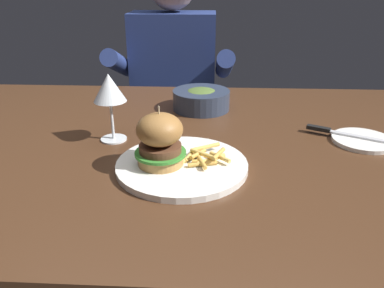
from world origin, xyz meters
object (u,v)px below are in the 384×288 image
(main_plate, at_px, (182,165))
(burger_sandwich, at_px, (160,139))
(bread_plate, at_px, (363,140))
(table_knife, at_px, (342,133))
(diner_person, at_px, (174,108))
(wine_glass, at_px, (109,90))
(soup_bowl, at_px, (201,99))

(main_plate, xyz_separation_m, burger_sandwich, (-0.04, -0.01, 0.06))
(bread_plate, height_order, table_knife, table_knife)
(bread_plate, distance_m, diner_person, 0.95)
(table_knife, bearing_deg, bread_plate, -27.11)
(table_knife, xyz_separation_m, diner_person, (-0.50, 0.74, -0.19))
(wine_glass, xyz_separation_m, table_knife, (0.58, 0.04, -0.12))
(table_knife, height_order, diner_person, diner_person)
(soup_bowl, bearing_deg, table_knife, -30.02)
(main_plate, bearing_deg, soup_bowl, 85.75)
(wine_glass, bearing_deg, main_plate, -38.07)
(burger_sandwich, bearing_deg, diner_person, 93.93)
(bread_plate, xyz_separation_m, soup_bowl, (-0.41, 0.23, 0.03))
(table_knife, bearing_deg, diner_person, 124.26)
(soup_bowl, bearing_deg, main_plate, -94.25)
(burger_sandwich, bearing_deg, wine_glass, 132.65)
(table_knife, relative_size, diner_person, 0.17)
(wine_glass, relative_size, table_knife, 0.84)
(soup_bowl, relative_size, diner_person, 0.15)
(main_plate, height_order, table_knife, table_knife)
(burger_sandwich, height_order, soup_bowl, burger_sandwich)
(bread_plate, distance_m, soup_bowl, 0.47)
(diner_person, bearing_deg, soup_bowl, -75.36)
(wine_glass, distance_m, diner_person, 0.84)
(diner_person, bearing_deg, bread_plate, -54.25)
(table_knife, distance_m, diner_person, 0.91)
(main_plate, distance_m, bread_plate, 0.47)
(wine_glass, xyz_separation_m, bread_plate, (0.62, 0.02, -0.12))
(burger_sandwich, bearing_deg, soup_bowl, 79.62)
(bread_plate, bearing_deg, burger_sandwich, -160.78)
(main_plate, relative_size, wine_glass, 1.67)
(table_knife, bearing_deg, burger_sandwich, -156.38)
(burger_sandwich, relative_size, wine_glass, 0.76)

